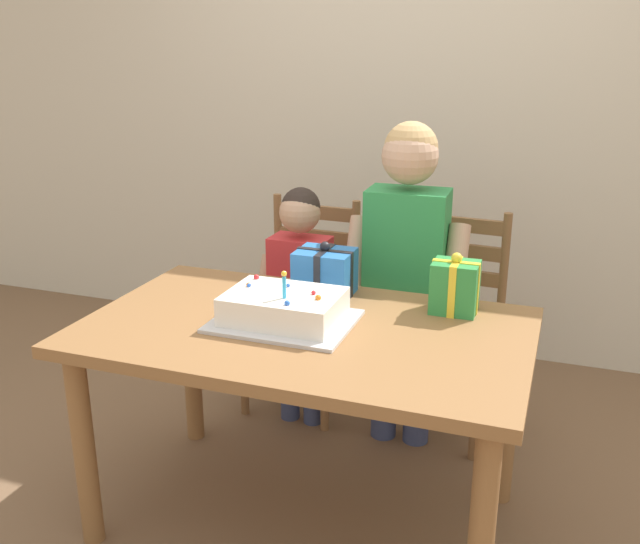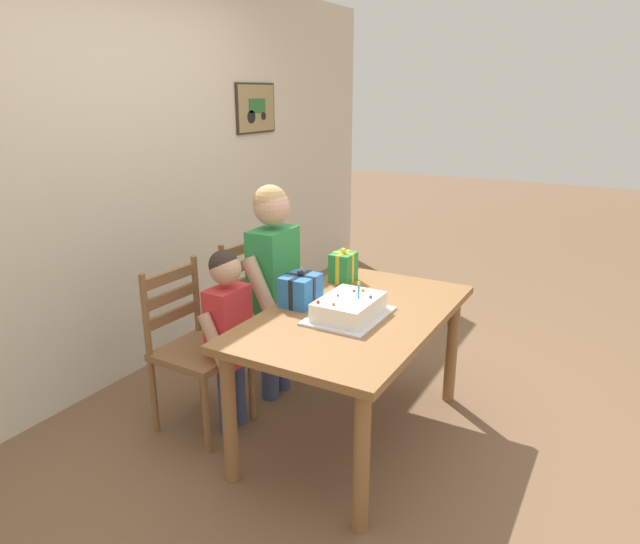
{
  "view_description": "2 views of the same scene",
  "coord_description": "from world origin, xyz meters",
  "px_view_note": "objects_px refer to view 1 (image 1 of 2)",
  "views": [
    {
      "loc": [
        0.75,
        -1.94,
        1.59
      ],
      "look_at": [
        0.0,
        0.13,
        0.86
      ],
      "focal_mm": 39.78,
      "sensor_mm": 36.0,
      "label": 1
    },
    {
      "loc": [
        -2.47,
        -1.18,
        1.81
      ],
      "look_at": [
        0.03,
        0.22,
        0.9
      ],
      "focal_mm": 32.07,
      "sensor_mm": 36.0,
      "label": 2
    }
  ],
  "objects_px": {
    "gift_box_red_large": "(455,287)",
    "child_younger": "(300,285)",
    "dining_table": "(305,354)",
    "chair_left": "(304,303)",
    "chair_right": "(447,322)",
    "child_older": "(406,256)",
    "birthday_cake": "(283,309)",
    "gift_box_beside_cake": "(325,272)"
  },
  "relations": [
    {
      "from": "birthday_cake",
      "to": "chair_right",
      "type": "xyz_separation_m",
      "value": [
        0.39,
        0.82,
        -0.3
      ]
    },
    {
      "from": "chair_left",
      "to": "chair_right",
      "type": "bearing_deg",
      "value": -0.01
    },
    {
      "from": "gift_box_red_large",
      "to": "child_younger",
      "type": "bearing_deg",
      "value": 153.83
    },
    {
      "from": "chair_right",
      "to": "child_older",
      "type": "bearing_deg",
      "value": -125.95
    },
    {
      "from": "dining_table",
      "to": "chair_right",
      "type": "height_order",
      "value": "chair_right"
    },
    {
      "from": "birthday_cake",
      "to": "gift_box_beside_cake",
      "type": "xyz_separation_m",
      "value": [
        0.03,
        0.31,
        0.03
      ]
    },
    {
      "from": "dining_table",
      "to": "chair_left",
      "type": "relative_size",
      "value": 1.54
    },
    {
      "from": "dining_table",
      "to": "gift_box_beside_cake",
      "type": "height_order",
      "value": "gift_box_beside_cake"
    },
    {
      "from": "child_younger",
      "to": "chair_right",
      "type": "bearing_deg",
      "value": 18.51
    },
    {
      "from": "chair_left",
      "to": "child_younger",
      "type": "height_order",
      "value": "child_younger"
    },
    {
      "from": "gift_box_red_large",
      "to": "chair_left",
      "type": "xyz_separation_m",
      "value": [
        -0.74,
        0.53,
        -0.34
      ]
    },
    {
      "from": "dining_table",
      "to": "child_younger",
      "type": "distance_m",
      "value": 0.67
    },
    {
      "from": "gift_box_red_large",
      "to": "child_older",
      "type": "height_order",
      "value": "child_older"
    },
    {
      "from": "gift_box_beside_cake",
      "to": "chair_left",
      "type": "xyz_separation_m",
      "value": [
        -0.28,
        0.51,
        -0.34
      ]
    },
    {
      "from": "gift_box_red_large",
      "to": "child_younger",
      "type": "relative_size",
      "value": 0.2
    },
    {
      "from": "child_older",
      "to": "child_younger",
      "type": "bearing_deg",
      "value": 179.92
    },
    {
      "from": "chair_left",
      "to": "chair_right",
      "type": "height_order",
      "value": "same"
    },
    {
      "from": "gift_box_red_large",
      "to": "child_older",
      "type": "xyz_separation_m",
      "value": [
        -0.24,
        0.33,
        -0.01
      ]
    },
    {
      "from": "birthday_cake",
      "to": "child_younger",
      "type": "relative_size",
      "value": 0.43
    },
    {
      "from": "dining_table",
      "to": "chair_right",
      "type": "relative_size",
      "value": 1.54
    },
    {
      "from": "gift_box_red_large",
      "to": "chair_left",
      "type": "relative_size",
      "value": 0.23
    },
    {
      "from": "dining_table",
      "to": "birthday_cake",
      "type": "distance_m",
      "value": 0.16
    },
    {
      "from": "gift_box_red_large",
      "to": "dining_table",
      "type": "bearing_deg",
      "value": -145.98
    },
    {
      "from": "gift_box_red_large",
      "to": "chair_right",
      "type": "height_order",
      "value": "gift_box_red_large"
    },
    {
      "from": "chair_right",
      "to": "child_older",
      "type": "xyz_separation_m",
      "value": [
        -0.14,
        -0.19,
        0.33
      ]
    },
    {
      "from": "dining_table",
      "to": "child_younger",
      "type": "bearing_deg",
      "value": 112.53
    },
    {
      "from": "chair_left",
      "to": "chair_right",
      "type": "relative_size",
      "value": 1.0
    },
    {
      "from": "child_older",
      "to": "chair_left",
      "type": "bearing_deg",
      "value": 158.64
    },
    {
      "from": "child_older",
      "to": "birthday_cake",
      "type": "bearing_deg",
      "value": -111.94
    },
    {
      "from": "gift_box_red_large",
      "to": "child_older",
      "type": "distance_m",
      "value": 0.41
    },
    {
      "from": "birthday_cake",
      "to": "gift_box_beside_cake",
      "type": "relative_size",
      "value": 2.16
    },
    {
      "from": "chair_right",
      "to": "child_younger",
      "type": "bearing_deg",
      "value": -161.49
    },
    {
      "from": "chair_left",
      "to": "child_older",
      "type": "distance_m",
      "value": 0.63
    },
    {
      "from": "gift_box_red_large",
      "to": "chair_right",
      "type": "xyz_separation_m",
      "value": [
        -0.1,
        0.53,
        -0.34
      ]
    },
    {
      "from": "chair_right",
      "to": "dining_table",
      "type": "bearing_deg",
      "value": -111.57
    },
    {
      "from": "dining_table",
      "to": "birthday_cake",
      "type": "xyz_separation_m",
      "value": [
        -0.07,
        -0.0,
        0.15
      ]
    },
    {
      "from": "birthday_cake",
      "to": "chair_left",
      "type": "xyz_separation_m",
      "value": [
        -0.25,
        0.82,
        -0.3
      ]
    },
    {
      "from": "child_older",
      "to": "chair_right",
      "type": "bearing_deg",
      "value": 54.05
    },
    {
      "from": "chair_right",
      "to": "child_younger",
      "type": "relative_size",
      "value": 0.89
    },
    {
      "from": "dining_table",
      "to": "child_younger",
      "type": "xyz_separation_m",
      "value": [
        -0.26,
        0.62,
        0.0
      ]
    },
    {
      "from": "dining_table",
      "to": "gift_box_red_large",
      "type": "xyz_separation_m",
      "value": [
        0.42,
        0.29,
        0.19
      ]
    },
    {
      "from": "chair_left",
      "to": "child_younger",
      "type": "bearing_deg",
      "value": -72.89
    }
  ]
}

